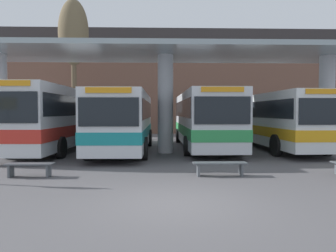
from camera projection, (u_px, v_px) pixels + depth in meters
The scene contains 10 objects.
ground_plane at pixel (175, 203), 7.79m from camera, with size 100.00×100.00×0.00m, color #565456.
townhouse_backdrop at pixel (162, 73), 32.09m from camera, with size 40.00×0.58×10.29m.
station_canopy at pixel (165, 66), 17.10m from camera, with size 22.22×5.53×5.38m.
transit_bus_left_bay at pixel (61, 116), 18.93m from camera, with size 2.99×12.53×3.42m.
transit_bus_center_bay at pixel (124, 119), 17.68m from camera, with size 2.90×10.24×3.14m.
transit_bus_right_bay at pixel (203, 118), 19.63m from camera, with size 2.88×11.70×3.25m.
transit_bus_far_right_bay at pixel (275, 118), 19.25m from camera, with size 3.06×11.07×3.16m.
waiting_bench_near_pillar at pixel (30, 167), 10.83m from camera, with size 1.55×0.44×0.46m.
waiting_bench_mid_platform at pixel (220, 166), 11.02m from camera, with size 1.82×0.44×0.46m.
poplar_tree_behind_left at pixel (73, 35), 26.39m from camera, with size 2.41×2.41×11.23m.
Camera 1 is at (-0.40, -7.70, 2.16)m, focal length 35.00 mm.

